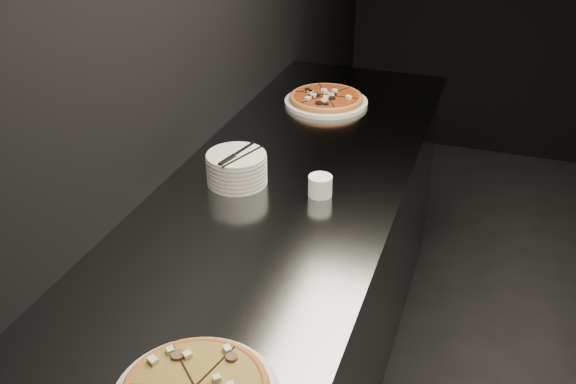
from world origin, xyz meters
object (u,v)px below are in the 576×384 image
(counter, at_px, (282,302))
(pizza_tomato, at_px, (326,99))
(plate_stack, at_px, (237,168))
(cutlery, at_px, (236,156))
(ramekin, at_px, (320,185))

(counter, bearing_deg, pizza_tomato, 95.00)
(plate_stack, xyz_separation_m, cutlery, (0.01, -0.01, 0.05))
(counter, relative_size, pizza_tomato, 7.17)
(plate_stack, distance_m, cutlery, 0.05)
(counter, xyz_separation_m, pizza_tomato, (-0.06, 0.73, 0.48))
(pizza_tomato, distance_m, cutlery, 0.76)
(plate_stack, height_order, ramekin, plate_stack)
(pizza_tomato, bearing_deg, plate_stack, -96.40)
(ramekin, bearing_deg, counter, 178.31)
(pizza_tomato, bearing_deg, ramekin, -75.37)
(plate_stack, xyz_separation_m, ramekin, (0.27, 0.01, -0.02))
(cutlery, bearing_deg, counter, 22.75)
(pizza_tomato, xyz_separation_m, cutlery, (-0.08, -0.75, 0.08))
(counter, height_order, cutlery, cutlery)
(counter, bearing_deg, ramekin, -1.69)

